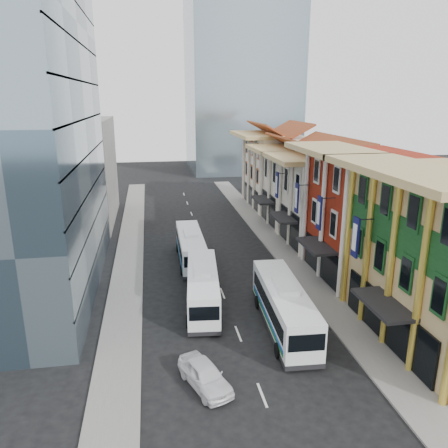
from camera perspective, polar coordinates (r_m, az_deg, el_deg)
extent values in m
plane|color=black|center=(26.72, 5.59, -22.63)|extent=(200.00, 200.00, 0.00)
cube|color=slate|center=(47.41, 8.59, -4.56)|extent=(3.00, 90.00, 0.15)
cube|color=slate|center=(45.25, -12.44, -5.79)|extent=(3.00, 90.00, 0.15)
cube|color=tan|center=(33.68, 27.20, -4.23)|extent=(8.00, 14.00, 12.00)
cube|color=maroon|center=(43.34, 17.91, 1.07)|extent=(8.00, 10.00, 12.00)
cube|color=silver|center=(51.91, 13.06, 2.72)|extent=(8.00, 9.00, 10.00)
cube|color=silver|center=(60.10, 9.80, 4.71)|extent=(8.00, 9.00, 10.00)
cube|color=silver|center=(69.83, 6.98, 6.82)|extent=(8.00, 12.00, 11.00)
cube|color=#43596A|center=(40.59, -26.27, 12.15)|extent=(12.00, 26.00, 30.00)
cube|color=gray|center=(63.57, -18.91, 6.53)|extent=(10.00, 18.00, 14.00)
imported|color=white|center=(27.61, -2.52, -19.10)|extent=(3.37, 4.91, 1.55)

